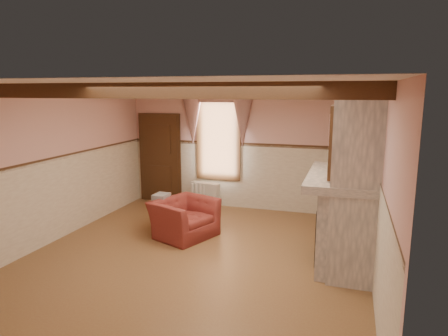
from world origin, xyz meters
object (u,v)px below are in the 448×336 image
(side_table, at_px, (161,218))
(radiator, at_px, (205,195))
(oil_lamp, at_px, (344,161))
(armchair, at_px, (184,218))
(bowl, at_px, (343,173))
(mantel_clock, at_px, (344,162))

(side_table, xyz_separation_m, radiator, (0.26, 1.80, 0.02))
(side_table, height_order, oil_lamp, oil_lamp)
(armchair, distance_m, radiator, 1.92)
(side_table, distance_m, oil_lamp, 3.58)
(bowl, bearing_deg, mantel_clock, 90.00)
(side_table, relative_size, bowl, 1.60)
(side_table, xyz_separation_m, mantel_clock, (3.34, 0.24, 1.25))
(oil_lamp, bearing_deg, bowl, -90.00)
(side_table, bearing_deg, radiator, 81.74)
(mantel_clock, bearing_deg, bowl, -90.00)
(armchair, relative_size, radiator, 1.55)
(bowl, distance_m, mantel_clock, 0.67)
(side_table, height_order, bowl, bowl)
(armchair, relative_size, bowl, 3.15)
(side_table, bearing_deg, armchair, -10.41)
(bowl, bearing_deg, armchair, 173.46)
(armchair, xyz_separation_m, radiator, (-0.28, 1.90, -0.05))
(armchair, distance_m, mantel_clock, 3.06)
(armchair, xyz_separation_m, mantel_clock, (2.80, 0.34, 1.17))
(bowl, height_order, mantel_clock, mantel_clock)
(radiator, bearing_deg, armchair, -70.66)
(side_table, relative_size, mantel_clock, 2.29)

